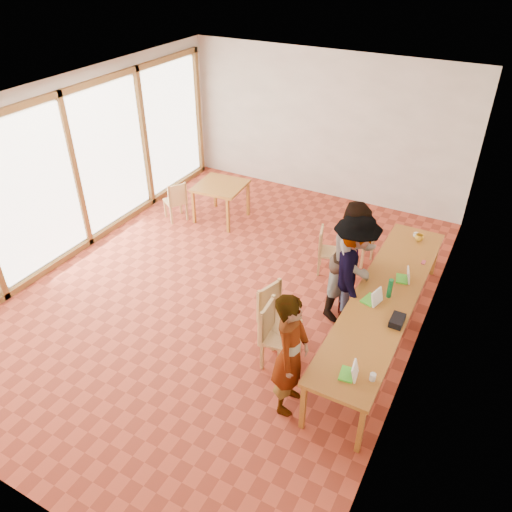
% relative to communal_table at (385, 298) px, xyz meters
% --- Properties ---
extents(ground, '(8.00, 8.00, 0.00)m').
position_rel_communal_table_xyz_m(ground, '(-2.50, -0.08, -0.70)').
color(ground, '#AF422A').
rests_on(ground, ground).
extents(wall_back, '(6.00, 0.10, 3.00)m').
position_rel_communal_table_xyz_m(wall_back, '(-2.50, 3.92, 0.80)').
color(wall_back, silver).
rests_on(wall_back, ground).
extents(wall_right, '(0.10, 8.00, 3.00)m').
position_rel_communal_table_xyz_m(wall_right, '(0.50, -0.08, 0.80)').
color(wall_right, silver).
rests_on(wall_right, ground).
extents(window_wall, '(0.10, 8.00, 3.00)m').
position_rel_communal_table_xyz_m(window_wall, '(-5.46, -0.08, 0.80)').
color(window_wall, white).
rests_on(window_wall, ground).
extents(ceiling, '(6.00, 8.00, 0.04)m').
position_rel_communal_table_xyz_m(ceiling, '(-2.50, -0.08, 2.32)').
color(ceiling, white).
rests_on(ceiling, wall_back).
extents(communal_table, '(0.80, 4.00, 0.75)m').
position_rel_communal_table_xyz_m(communal_table, '(0.00, 0.00, 0.00)').
color(communal_table, '#A36424').
rests_on(communal_table, ground).
extents(side_table, '(0.90, 0.90, 0.75)m').
position_rel_communal_table_xyz_m(side_table, '(-3.79, 1.88, -0.03)').
color(side_table, '#A36424').
rests_on(side_table, ground).
extents(chair_near, '(0.47, 0.47, 0.50)m').
position_rel_communal_table_xyz_m(chair_near, '(-1.11, -1.14, -0.12)').
color(chair_near, '#E3B771').
rests_on(chair_near, ground).
extents(chair_mid, '(0.56, 0.56, 0.51)m').
position_rel_communal_table_xyz_m(chair_mid, '(-1.27, -0.82, -0.12)').
color(chair_mid, '#E3B771').
rests_on(chair_mid, ground).
extents(chair_far, '(0.46, 0.46, 0.43)m').
position_rel_communal_table_xyz_m(chair_far, '(-1.31, 1.16, -0.21)').
color(chair_far, '#E3B771').
rests_on(chair_far, ground).
extents(chair_empty, '(0.47, 0.47, 0.46)m').
position_rel_communal_table_xyz_m(chair_empty, '(-0.99, 1.76, -0.18)').
color(chair_empty, '#E3B771').
rests_on(chair_empty, ground).
extents(chair_spare, '(0.53, 0.53, 0.44)m').
position_rel_communal_table_xyz_m(chair_spare, '(-4.52, 1.42, -0.20)').
color(chair_spare, '#E3B771').
rests_on(chair_spare, ground).
extents(person_near, '(0.47, 0.65, 1.66)m').
position_rel_communal_table_xyz_m(person_near, '(-0.63, -1.70, 0.13)').
color(person_near, gray).
rests_on(person_near, ground).
extents(person_mid, '(0.93, 1.06, 1.83)m').
position_rel_communal_table_xyz_m(person_mid, '(-0.58, 0.36, 0.21)').
color(person_mid, gray).
rests_on(person_mid, ground).
extents(person_far, '(1.02, 1.29, 1.75)m').
position_rel_communal_table_xyz_m(person_far, '(-0.54, 0.20, 0.17)').
color(person_far, gray).
rests_on(person_far, ground).
extents(laptop_near, '(0.22, 0.24, 0.19)m').
position_rel_communal_table_xyz_m(laptop_near, '(0.07, -1.62, 0.10)').
color(laptop_near, '#51D931').
rests_on(laptop_near, communal_table).
extents(laptop_mid, '(0.27, 0.29, 0.21)m').
position_rel_communal_table_xyz_m(laptop_mid, '(-0.11, -0.22, 0.10)').
color(laptop_mid, '#51D931').
rests_on(laptop_mid, communal_table).
extents(laptop_far, '(0.23, 0.25, 0.19)m').
position_rel_communal_table_xyz_m(laptop_far, '(0.14, 0.47, 0.10)').
color(laptop_far, '#51D931').
rests_on(laptop_far, communal_table).
extents(yellow_mug, '(0.18, 0.18, 0.11)m').
position_rel_communal_table_xyz_m(yellow_mug, '(0.07, 1.63, 0.10)').
color(yellow_mug, gold).
rests_on(yellow_mug, communal_table).
extents(green_bottle, '(0.07, 0.07, 0.28)m').
position_rel_communal_table_xyz_m(green_bottle, '(0.04, -0.01, 0.19)').
color(green_bottle, '#157236').
rests_on(green_bottle, communal_table).
extents(clear_glass, '(0.07, 0.07, 0.09)m').
position_rel_communal_table_xyz_m(clear_glass, '(0.30, -1.56, 0.09)').
color(clear_glass, silver).
rests_on(clear_glass, communal_table).
extents(condiment_cup, '(0.08, 0.08, 0.06)m').
position_rel_communal_table_xyz_m(condiment_cup, '(-0.01, 1.74, 0.08)').
color(condiment_cup, white).
rests_on(condiment_cup, communal_table).
extents(pink_phone, '(0.05, 0.10, 0.01)m').
position_rel_communal_table_xyz_m(pink_phone, '(0.28, 1.03, 0.05)').
color(pink_phone, '#C8425C').
rests_on(pink_phone, communal_table).
extents(black_pouch, '(0.16, 0.26, 0.09)m').
position_rel_communal_table_xyz_m(black_pouch, '(0.29, -0.50, 0.09)').
color(black_pouch, black).
rests_on(black_pouch, communal_table).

